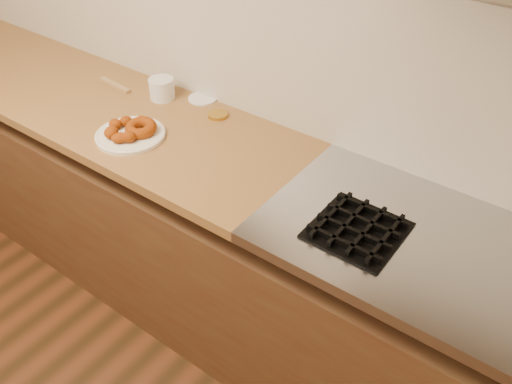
# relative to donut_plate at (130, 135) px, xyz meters

# --- Properties ---
(base_cabinet) EXTENTS (3.60, 0.60, 0.77)m
(base_cabinet) POSITION_rel_donut_plate_xyz_m (0.13, 0.12, -0.52)
(base_cabinet) COLOR #4F381E
(base_cabinet) RESTS_ON floor
(butcher_block) EXTENTS (2.30, 0.62, 0.04)m
(butcher_block) POSITION_rel_donut_plate_xyz_m (-0.52, 0.12, -0.03)
(butcher_block) COLOR olive
(butcher_block) RESTS_ON base_cabinet
(stovetop) EXTENTS (1.30, 0.62, 0.04)m
(stovetop) POSITION_rel_donut_plate_xyz_m (1.28, 0.12, -0.03)
(stovetop) COLOR #9EA0A5
(stovetop) RESTS_ON base_cabinet
(backsplash) EXTENTS (3.60, 0.02, 0.60)m
(backsplash) POSITION_rel_donut_plate_xyz_m (0.13, 0.42, 0.29)
(backsplash) COLOR #B7B3A5
(backsplash) RESTS_ON wall_back
(burner_grates) EXTENTS (0.91, 0.26, 0.03)m
(burner_grates) POSITION_rel_donut_plate_xyz_m (1.26, 0.04, 0.00)
(burner_grates) COLOR black
(burner_grates) RESTS_ON stovetop
(donut_plate) EXTENTS (0.26, 0.26, 0.01)m
(donut_plate) POSITION_rel_donut_plate_xyz_m (0.00, 0.00, 0.00)
(donut_plate) COLOR silver
(donut_plate) RESTS_ON butcher_block
(ring_donut) EXTENTS (0.16, 0.16, 0.05)m
(ring_donut) POSITION_rel_donut_plate_xyz_m (0.03, 0.03, 0.03)
(ring_donut) COLOR #7E3A08
(ring_donut) RESTS_ON donut_plate
(fried_dough_chunks) EXTENTS (0.17, 0.19, 0.04)m
(fried_dough_chunks) POSITION_rel_donut_plate_xyz_m (-0.02, -0.02, 0.03)
(fried_dough_chunks) COLOR #7E3A08
(fried_dough_chunks) RESTS_ON donut_plate
(plastic_tub) EXTENTS (0.12, 0.12, 0.09)m
(plastic_tub) POSITION_rel_donut_plate_xyz_m (-0.12, 0.29, 0.04)
(plastic_tub) COLOR silver
(plastic_tub) RESTS_ON butcher_block
(tub_lid) EXTENTS (0.15, 0.15, 0.01)m
(tub_lid) POSITION_rel_donut_plate_xyz_m (0.02, 0.38, -0.00)
(tub_lid) COLOR silver
(tub_lid) RESTS_ON butcher_block
(brass_jar_lid) EXTENTS (0.10, 0.10, 0.01)m
(brass_jar_lid) POSITION_rel_donut_plate_xyz_m (0.17, 0.31, -0.00)
(brass_jar_lid) COLOR gold
(brass_jar_lid) RESTS_ON butcher_block
(wooden_utensil) EXTENTS (0.20, 0.04, 0.02)m
(wooden_utensil) POSITION_rel_donut_plate_xyz_m (-0.36, 0.24, 0.00)
(wooden_utensil) COLOR #9D7A4A
(wooden_utensil) RESTS_ON butcher_block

